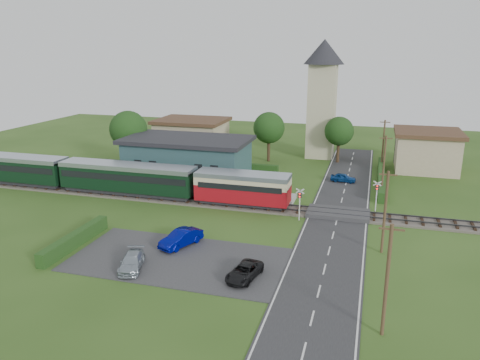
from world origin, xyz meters
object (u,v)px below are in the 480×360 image
(church_tower, at_px, (323,90))
(car_park_dark, at_px, (244,272))
(house_west, at_px, (192,136))
(crossing_signal_near, at_px, (300,199))
(pedestrian_far, at_px, (119,177))
(house_east, at_px, (426,150))
(pedestrian_near, at_px, (243,185))
(car_park_silver, at_px, (132,262))
(car_park_blue, at_px, (181,238))
(station_building, at_px, (188,158))
(crossing_signal_far, at_px, (377,192))
(equipment_hut, at_px, (109,171))
(train, at_px, (103,175))
(car_on_road, at_px, (343,178))

(church_tower, distance_m, car_park_dark, 42.74)
(house_west, height_order, crossing_signal_near, house_west)
(house_west, height_order, car_park_dark, house_west)
(pedestrian_far, bearing_deg, house_east, -48.01)
(crossing_signal_near, bearing_deg, pedestrian_near, 142.98)
(car_park_dark, bearing_deg, car_park_silver, -163.99)
(house_west, xyz_separation_m, car_park_blue, (12.74, -34.50, -2.03))
(house_west, distance_m, pedestrian_far, 20.22)
(station_building, bearing_deg, church_tower, 48.59)
(pedestrian_near, height_order, pedestrian_far, pedestrian_near)
(car_park_blue, distance_m, pedestrian_near, 14.70)
(car_park_silver, bearing_deg, car_park_blue, 51.70)
(station_building, distance_m, crossing_signal_far, 24.51)
(crossing_signal_near, relative_size, car_park_blue, 0.79)
(church_tower, distance_m, pedestrian_near, 25.22)
(house_east, height_order, pedestrian_far, house_east)
(crossing_signal_far, xyz_separation_m, pedestrian_near, (-14.54, 0.73, -0.74))
(equipment_hut, height_order, station_building, station_building)
(church_tower, bearing_deg, crossing_signal_far, -69.98)
(train, height_order, crossing_signal_near, train)
(car_park_silver, bearing_deg, house_west, 88.23)
(crossing_signal_near, height_order, car_on_road, crossing_signal_near)
(car_park_silver, bearing_deg, equipment_hut, 107.95)
(equipment_hut, height_order, house_west, house_west)
(train, xyz_separation_m, car_park_silver, (12.64, -16.50, -1.54))
(house_west, xyz_separation_m, house_east, (35.00, -1.00, 0.00))
(car_on_road, bearing_deg, car_park_silver, 159.58)
(pedestrian_near, bearing_deg, church_tower, -98.24)
(equipment_hut, height_order, crossing_signal_near, crossing_signal_near)
(equipment_hut, bearing_deg, house_east, 26.32)
(equipment_hut, height_order, church_tower, church_tower)
(car_park_blue, distance_m, car_park_silver, 5.37)
(car_on_road, relative_size, pedestrian_near, 1.65)
(train, distance_m, pedestrian_near, 16.23)
(pedestrian_near, bearing_deg, train, 17.44)
(station_building, height_order, pedestrian_near, station_building)
(train, relative_size, pedestrian_near, 22.60)
(station_building, xyz_separation_m, car_on_road, (19.57, 3.55, -2.11))
(equipment_hut, relative_size, train, 0.06)
(crossing_signal_far, relative_size, car_on_road, 1.04)
(crossing_signal_far, height_order, pedestrian_near, crossing_signal_far)
(equipment_hut, relative_size, pedestrian_far, 1.68)
(car_park_dark, distance_m, pedestrian_near, 19.56)
(house_east, height_order, car_park_blue, house_east)
(car_on_road, bearing_deg, pedestrian_near, 136.82)
(church_tower, distance_m, car_park_silver, 44.53)
(house_west, distance_m, car_park_silver, 41.00)
(station_building, xyz_separation_m, house_east, (30.00, 13.01, 0.10))
(station_building, relative_size, crossing_signal_near, 4.88)
(car_park_silver, distance_m, pedestrian_near, 19.91)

